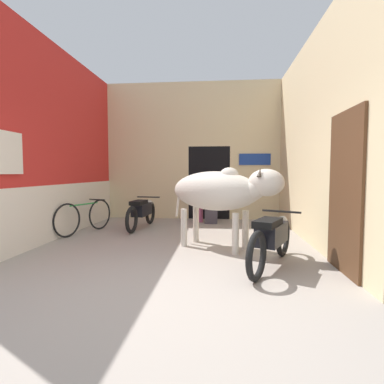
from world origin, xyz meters
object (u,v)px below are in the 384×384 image
(cow, at_px, (220,191))
(shopkeeper_seated, at_px, (211,199))
(motorcycle_far, at_px, (142,211))
(plastic_stool, at_px, (199,214))
(motorcycle_near, at_px, (272,237))
(bicycle, at_px, (85,217))

(cow, distance_m, shopkeeper_seated, 2.65)
(motorcycle_far, relative_size, shopkeeper_seated, 1.53)
(plastic_stool, bearing_deg, shopkeeper_seated, -25.61)
(cow, relative_size, plastic_stool, 5.02)
(motorcycle_near, distance_m, bicycle, 4.13)
(bicycle, distance_m, plastic_stool, 2.92)
(motorcycle_near, height_order, bicycle, motorcycle_near)
(cow, height_order, motorcycle_far, cow)
(cow, relative_size, motorcycle_near, 1.17)
(cow, distance_m, bicycle, 3.16)
(cow, distance_m, plastic_stool, 2.93)
(motorcycle_far, height_order, shopkeeper_seated, shopkeeper_seated)
(motorcycle_far, distance_m, bicycle, 1.27)
(cow, height_order, shopkeeper_seated, cow)
(shopkeeper_seated, height_order, plastic_stool, shopkeeper_seated)
(cow, distance_m, motorcycle_near, 1.31)
(motorcycle_far, xyz_separation_m, bicycle, (-1.08, -0.66, -0.04))
(plastic_stool, bearing_deg, motorcycle_near, -71.22)
(cow, xyz_separation_m, motorcycle_far, (-1.83, 1.72, -0.59))
(cow, xyz_separation_m, motorcycle_near, (0.71, -0.94, -0.58))
(bicycle, height_order, shopkeeper_seated, shopkeeper_seated)
(shopkeeper_seated, distance_m, plastic_stool, 0.53)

